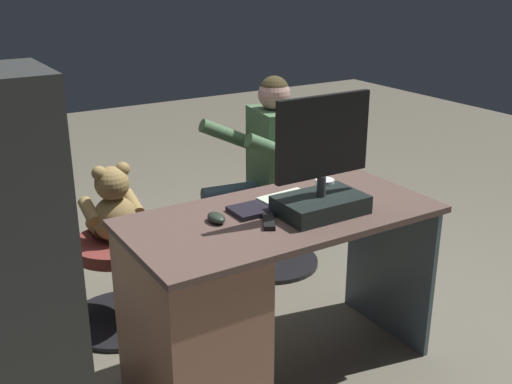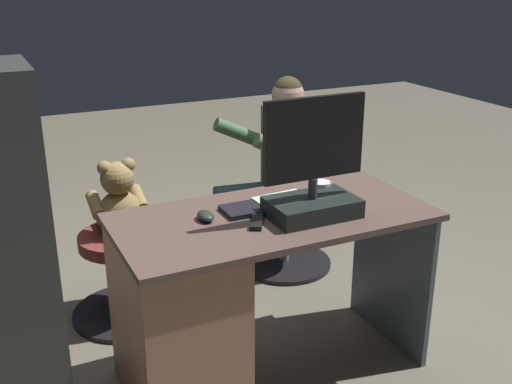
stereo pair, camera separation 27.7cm
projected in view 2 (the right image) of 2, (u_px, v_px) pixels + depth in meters
The scene contains 12 objects.
ground_plane at pixel (234, 323), 3.05m from camera, with size 10.00×10.00×0.00m, color #6B6455.
desk at pixel (199, 307), 2.44m from camera, with size 1.26×0.62×0.73m.
monitor at pixel (313, 181), 2.39m from camera, with size 0.42×0.22×0.47m.
keyboard at pixel (272, 205), 2.52m from camera, with size 0.42×0.14×0.02m, color black.
computer_mouse at pixel (206, 216), 2.39m from camera, with size 0.06×0.10×0.04m, color #262F26.
cup at pixel (321, 191), 2.57m from camera, with size 0.08×0.08×0.09m, color white.
tv_remote at pixel (257, 221), 2.36m from camera, with size 0.04×0.15×0.02m, color black.
notebook_binder at pixel (292, 207), 2.49m from camera, with size 0.22×0.30×0.02m, color beige.
office_chair_teddy at pixel (125, 271), 3.05m from camera, with size 0.55×0.55×0.44m.
teddy_bear at pixel (118, 201), 2.93m from camera, with size 0.27×0.27×0.37m.
visitor_chair at pixel (285, 227), 3.57m from camera, with size 0.54×0.54×0.44m.
person at pixel (273, 163), 3.38m from camera, with size 0.57×0.52×1.11m.
Camera 2 is at (1.05, 2.42, 1.66)m, focal length 43.49 mm.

